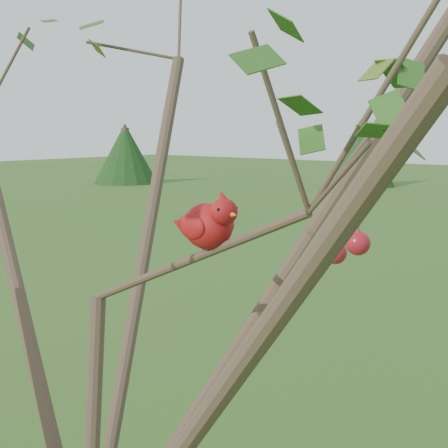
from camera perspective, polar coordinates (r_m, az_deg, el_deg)
name	(u,v)px	position (r m, az deg, el deg)	size (l,w,h in m)	color
crabapple_tree	(73,233)	(1.45, -12.41, -0.78)	(2.35, 2.05, 2.95)	#412F23
cardinal	(210,224)	(1.30, -1.20, -0.01)	(0.18, 0.11, 0.13)	#A80E19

